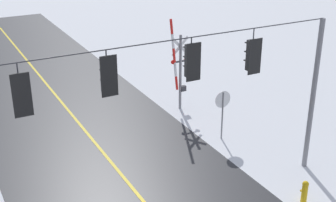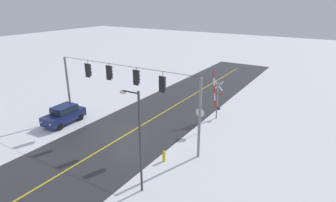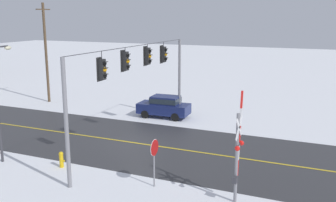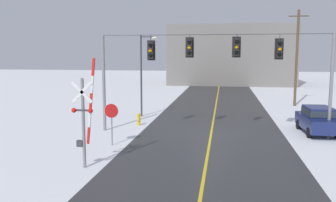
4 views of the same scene
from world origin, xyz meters
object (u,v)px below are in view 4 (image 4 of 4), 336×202
(parked_car_navy, at_px, (317,119))
(fire_hydrant, at_px, (139,119))
(railroad_crossing, at_px, (84,117))
(stop_sign, at_px, (111,115))
(utility_pole, at_px, (297,57))
(streetlamp_near, at_px, (144,68))

(parked_car_navy, xyz_separation_m, fire_hydrant, (-11.79, 0.80, -0.49))
(railroad_crossing, relative_size, fire_hydrant, 5.53)
(stop_sign, relative_size, railroad_crossing, 0.48)
(stop_sign, height_order, utility_pole, utility_pole)
(fire_hydrant, xyz_separation_m, utility_pole, (12.70, 11.56, 4.23))
(railroad_crossing, height_order, parked_car_navy, railroad_crossing)
(railroad_crossing, xyz_separation_m, parked_car_navy, (11.91, 8.74, -1.35))
(stop_sign, relative_size, streetlamp_near, 0.36)
(railroad_crossing, height_order, utility_pole, utility_pole)
(streetlamp_near, xyz_separation_m, utility_pole, (13.13, 7.98, 0.78))
(fire_hydrant, bearing_deg, utility_pole, 42.30)
(stop_sign, xyz_separation_m, parked_car_navy, (11.95, 4.82, -0.76))
(fire_hydrant, bearing_deg, stop_sign, -91.69)
(fire_hydrant, distance_m, utility_pole, 17.69)
(stop_sign, xyz_separation_m, utility_pole, (12.87, 17.18, 2.98))
(railroad_crossing, distance_m, utility_pole, 24.81)
(parked_car_navy, bearing_deg, fire_hydrant, 176.12)
(stop_sign, distance_m, parked_car_navy, 12.91)
(streetlamp_near, xyz_separation_m, fire_hydrant, (0.43, -3.58, -3.45))
(railroad_crossing, relative_size, utility_pole, 0.53)
(railroad_crossing, xyz_separation_m, streetlamp_near, (-0.30, 13.12, 1.61))
(fire_hydrant, bearing_deg, streetlamp_near, 96.80)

